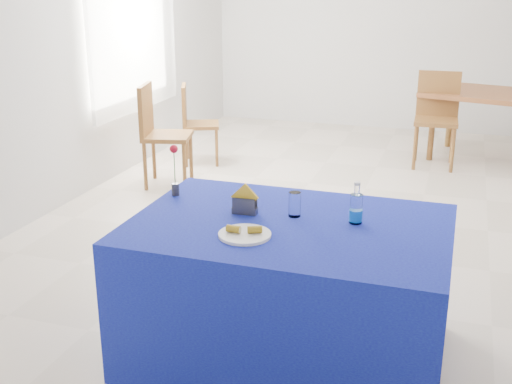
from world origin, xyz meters
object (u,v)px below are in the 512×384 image
plate (245,235)px  oak_table (499,100)px  chair_win_a (158,128)px  chair_win_b (194,118)px  chair_bg_left (437,112)px  water_bottle (356,210)px  blue_table (288,290)px

plate → oak_table: (1.30, 4.67, -0.09)m
chair_win_a → chair_win_b: chair_win_a is taller
chair_bg_left → oak_table: bearing=27.7°
water_bottle → oak_table: size_ratio=0.13×
plate → blue_table: plate is taller
blue_table → chair_bg_left: 4.11m
chair_win_b → oak_table: bearing=-92.2°
blue_table → oak_table: (1.14, 4.44, 0.30)m
plate → blue_table: 0.48m
water_bottle → chair_win_a: size_ratio=0.22×
oak_table → blue_table: bearing=-104.4°
plate → water_bottle: (0.47, 0.34, 0.06)m
oak_table → chair_win_a: size_ratio=1.74×
blue_table → chair_bg_left: chair_bg_left is taller
oak_table → chair_win_b: 3.31m
chair_bg_left → chair_win_b: 2.60m
plate → chair_win_a: 3.29m
blue_table → chair_win_a: chair_win_a is taller
blue_table → water_bottle: (0.32, 0.11, 0.45)m
water_bottle → oak_table: 4.41m
blue_table → chair_win_b: chair_win_b is taller
water_bottle → oak_table: water_bottle is taller
oak_table → chair_bg_left: (-0.62, -0.36, -0.10)m
chair_bg_left → chair_win_a: (-2.50, -1.58, -0.01)m
blue_table → plate: bearing=-124.1°
chair_win_b → plate: bearing=-175.0°
water_bottle → chair_win_b: size_ratio=0.25×
water_bottle → chair_bg_left: size_ratio=0.22×
blue_table → chair_win_b: bearing=120.7°
chair_win_a → chair_win_b: 0.82m
plate → chair_win_b: 3.99m
blue_table → chair_bg_left: bearing=82.8°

